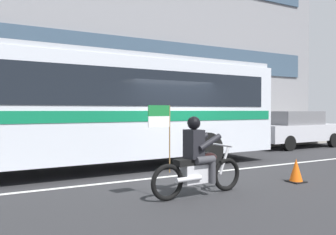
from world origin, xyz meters
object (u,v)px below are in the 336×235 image
Objects in this scene: motorcycle_with_rider at (198,162)px; traffic_cone at (296,171)px; transit_bus at (87,103)px; parked_sedan_curbside at (296,129)px.

motorcycle_with_rider is 2.74m from traffic_cone.
transit_bus is 21.19× the size of traffic_cone.
parked_sedan_curbside reaches higher than traffic_cone.
motorcycle_with_rider is 0.47× the size of parked_sedan_curbside.
parked_sedan_curbside is at bearing 8.00° from transit_bus.
transit_bus reaches higher than parked_sedan_curbside.
motorcycle_with_rider reaches higher than traffic_cone.
transit_bus is 4.09m from motorcycle_with_rider.
motorcycle_with_rider is 3.99× the size of traffic_cone.
motorcycle_with_rider is at bearing -149.47° from parked_sedan_curbside.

